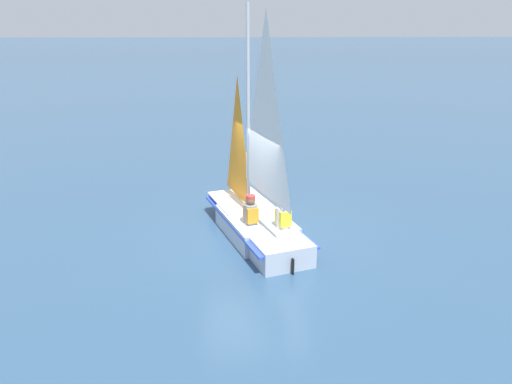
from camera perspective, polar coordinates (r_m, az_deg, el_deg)
ground_plane at (r=11.89m, az=-0.00°, el=-5.00°), size 260.00×260.00×0.00m
sailboat_main at (r=11.57m, az=0.07°, el=-1.69°), size 4.10×2.54×5.21m
sailor_helm at (r=11.25m, az=-0.61°, el=-2.96°), size 0.41×0.38×1.16m
sailor_crew at (r=11.08m, az=3.12°, el=-3.41°), size 0.41×0.38×1.16m
buoy_marker at (r=17.88m, az=-1.71°, el=4.03°), size 0.51×0.51×1.26m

